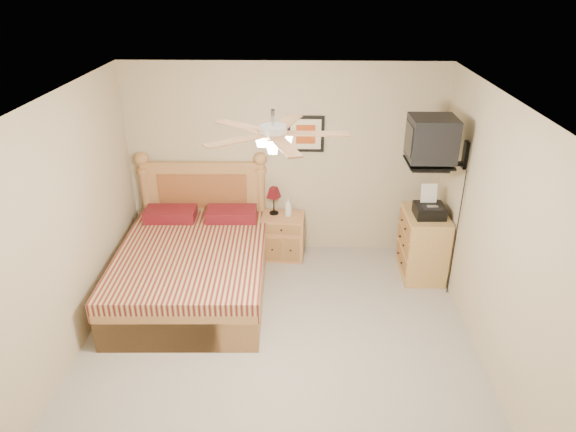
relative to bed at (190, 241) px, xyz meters
name	(u,v)px	position (x,y,z in m)	size (l,w,h in m)	color
floor	(277,358)	(1.03, -1.12, -0.69)	(4.50, 4.50, 0.00)	gray
ceiling	(274,108)	(1.03, -1.12, 1.81)	(4.00, 4.50, 0.04)	white
wall_back	(284,161)	(1.03, 1.13, 0.56)	(4.00, 0.04, 2.50)	tan
wall_left	(52,245)	(-0.97, -1.12, 0.56)	(0.04, 4.50, 2.50)	tan
wall_right	(504,251)	(3.03, -1.12, 0.56)	(0.04, 4.50, 2.50)	tan
bed	(190,241)	(0.00, 0.00, 0.00)	(1.63, 2.14, 1.39)	#A97641
nightstand	(283,236)	(1.02, 0.88, -0.40)	(0.54, 0.41, 0.59)	#B17144
table_lamp	(274,201)	(0.90, 0.96, 0.08)	(0.20, 0.20, 0.37)	#530C12
lotion_bottle	(288,207)	(1.09, 0.90, 0.02)	(0.09, 0.09, 0.24)	silver
framed_picture	(306,134)	(1.30, 1.11, 0.93)	(0.46, 0.04, 0.46)	black
dresser	(423,244)	(2.76, 0.50, -0.28)	(0.49, 0.70, 0.83)	#A4743D
fax_machine	(430,202)	(2.77, 0.44, 0.32)	(0.34, 0.36, 0.36)	black
magazine_lower	(423,205)	(2.75, 0.71, 0.15)	(0.22, 0.29, 0.03)	beige
magazine_upper	(423,202)	(2.76, 0.75, 0.18)	(0.20, 0.27, 0.02)	gray
wall_tv	(446,142)	(2.78, 0.22, 1.12)	(0.56, 0.46, 0.58)	black
ceiling_fan	(273,133)	(1.03, -1.32, 1.67)	(1.14, 1.14, 0.28)	silver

